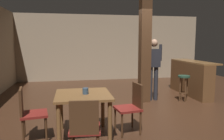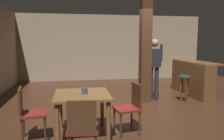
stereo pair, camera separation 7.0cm
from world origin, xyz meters
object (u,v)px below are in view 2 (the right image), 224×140
object	(u,v)px
dining_table	(82,101)
bar_stool_near	(185,82)
chair_south	(82,127)
chair_east	(131,105)
standing_person	(154,65)
napkin_cup	(84,91)
bar_counter	(191,78)
chair_west	(28,111)

from	to	relation	value
dining_table	bar_stool_near	size ratio (longest dim) A/B	1.29
chair_south	chair_east	size ratio (longest dim) A/B	1.00
dining_table	chair_south	bearing A→B (deg)	-92.03
standing_person	napkin_cup	bearing A→B (deg)	-134.38
bar_counter	dining_table	bearing A→B (deg)	-144.46
chair_west	dining_table	bearing A→B (deg)	1.45
chair_west	chair_east	bearing A→B (deg)	0.88
chair_west	chair_south	world-z (taller)	same
chair_west	napkin_cup	bearing A→B (deg)	-0.16
bar_counter	napkin_cup	bearing A→B (deg)	-143.87
chair_west	napkin_cup	xyz separation A→B (m)	(0.93, -0.00, 0.30)
standing_person	chair_south	bearing A→B (deg)	-125.81
chair_east	dining_table	bearing A→B (deg)	-179.71
standing_person	bar_stool_near	distance (m)	0.95
dining_table	standing_person	distance (m)	2.94
standing_person	bar_counter	xyz separation A→B (m)	(1.39, 0.42, -0.46)
bar_stool_near	napkin_cup	bearing A→B (deg)	-147.50
chair_west	chair_east	size ratio (longest dim) A/B	1.00
chair_east	standing_person	xyz separation A→B (m)	(1.21, 2.05, 0.50)
chair_west	chair_east	distance (m)	1.75
napkin_cup	bar_stool_near	xyz separation A→B (m)	(2.82, 1.80, -0.27)
chair_west	bar_stool_near	distance (m)	4.15
chair_west	bar_stool_near	world-z (taller)	chair_west
napkin_cup	bar_stool_near	distance (m)	3.35
chair_east	napkin_cup	bearing A→B (deg)	-177.95
dining_table	chair_east	world-z (taller)	chair_east
dining_table	chair_west	size ratio (longest dim) A/B	1.05
chair_east	bar_counter	xyz separation A→B (m)	(2.60, 2.47, 0.03)
chair_south	chair_east	distance (m)	1.25
chair_east	chair_west	bearing A→B (deg)	-179.12
bar_stool_near	bar_counter	bearing A→B (deg)	49.30
napkin_cup	standing_person	xyz separation A→B (m)	(2.03, 2.08, 0.19)
dining_table	bar_stool_near	bearing A→B (deg)	31.77
chair_west	chair_south	xyz separation A→B (m)	(0.86, -0.84, 0.00)
bar_counter	chair_south	bearing A→B (deg)	-136.31
chair_east	standing_person	bearing A→B (deg)	59.45
standing_person	dining_table	bearing A→B (deg)	-135.29
chair_east	napkin_cup	size ratio (longest dim) A/B	8.48
chair_south	bar_counter	bearing A→B (deg)	43.69
chair_west	chair_south	bearing A→B (deg)	-44.50
napkin_cup	bar_stool_near	world-z (taller)	napkin_cup
dining_table	standing_person	size ratio (longest dim) A/B	0.54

